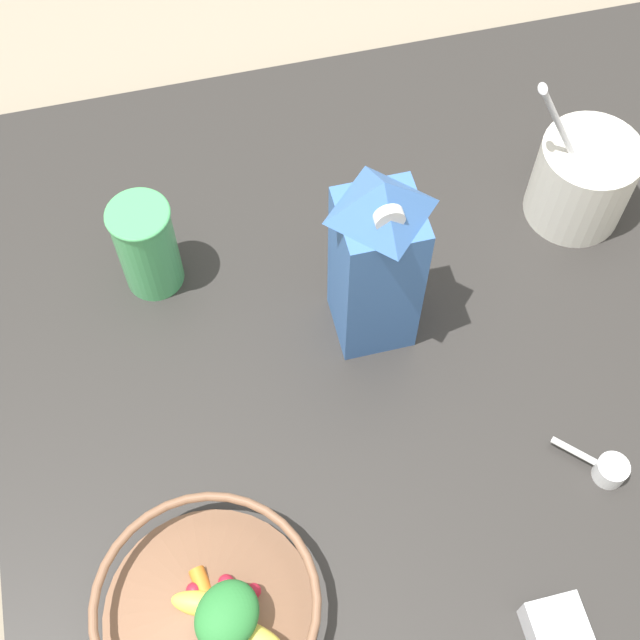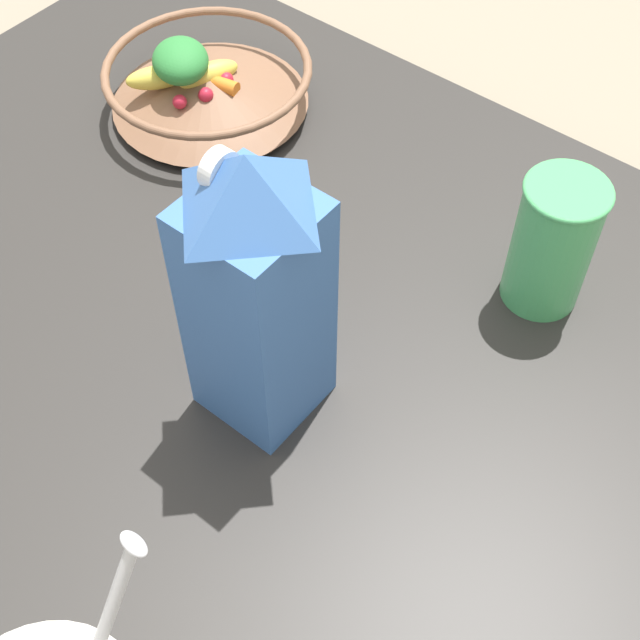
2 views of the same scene
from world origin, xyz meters
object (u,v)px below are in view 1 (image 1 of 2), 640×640
at_px(yogurt_tub, 583,177).
at_px(drinking_cup, 147,245).
at_px(spice_jar, 556,629).
at_px(fruit_bowl, 209,609).
at_px(milk_carton, 376,260).

xyz_separation_m(yogurt_tub, drinking_cup, (-0.57, 0.03, 0.00)).
distance_m(drinking_cup, spice_jar, 0.65).
relative_size(fruit_bowl, drinking_cup, 1.70).
distance_m(fruit_bowl, yogurt_tub, 0.72).
relative_size(milk_carton, spice_jar, 4.85).
bearing_deg(drinking_cup, fruit_bowl, -90.59).
xyz_separation_m(fruit_bowl, spice_jar, (0.35, -0.10, -0.02)).
xyz_separation_m(drinking_cup, spice_jar, (0.35, -0.55, -0.05)).
relative_size(fruit_bowl, spice_jar, 4.09).
relative_size(fruit_bowl, milk_carton, 0.84).
bearing_deg(spice_jar, yogurt_tub, 66.36).
bearing_deg(fruit_bowl, drinking_cup, 89.41).
relative_size(yogurt_tub, drinking_cup, 1.75).
bearing_deg(milk_carton, spice_jar, -78.06).
relative_size(milk_carton, drinking_cup, 2.02).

